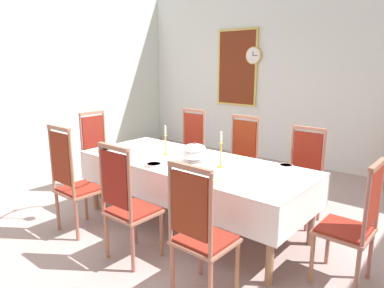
# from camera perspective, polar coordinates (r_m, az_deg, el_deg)

# --- Properties ---
(ground) EXTENTS (7.50, 6.23, 0.04)m
(ground) POSITION_cam_1_polar(r_m,az_deg,el_deg) (4.27, 0.66, -12.75)
(ground) COLOR #A78D89
(back_wall) EXTENTS (7.50, 0.08, 3.30)m
(back_wall) POSITION_cam_1_polar(r_m,az_deg,el_deg) (6.60, 18.76, 10.70)
(back_wall) COLOR silver
(back_wall) RESTS_ON ground
(left_wall) EXTENTS (0.08, 6.23, 3.30)m
(left_wall) POSITION_cam_1_polar(r_m,az_deg,el_deg) (6.90, -24.77, 10.28)
(left_wall) COLOR silver
(left_wall) RESTS_ON ground
(dining_table) EXTENTS (2.67, 1.08, 0.76)m
(dining_table) POSITION_cam_1_polar(r_m,az_deg,el_deg) (3.95, -0.11, -3.79)
(dining_table) COLOR #B16F52
(dining_table) RESTS_ON ground
(tablecloth) EXTENTS (2.69, 1.10, 0.35)m
(tablecloth) POSITION_cam_1_polar(r_m,az_deg,el_deg) (3.95, -0.11, -3.95)
(tablecloth) COLOR white
(tablecloth) RESTS_ON dining_table
(chair_south_a) EXTENTS (0.44, 0.42, 1.21)m
(chair_south_a) POSITION_cam_1_polar(r_m,az_deg,el_deg) (4.02, -18.71, -5.60)
(chair_south_a) COLOR #AF684B
(chair_south_a) RESTS_ON ground
(chair_north_a) EXTENTS (0.44, 0.42, 1.17)m
(chair_north_a) POSITION_cam_1_polar(r_m,az_deg,el_deg) (5.22, -0.60, -0.85)
(chair_north_a) COLOR #A96D4F
(chair_north_a) RESTS_ON ground
(chair_south_b) EXTENTS (0.44, 0.42, 1.14)m
(chair_south_b) POSITION_cam_1_polar(r_m,az_deg,el_deg) (3.34, -10.50, -9.35)
(chair_south_b) COLOR #9F6552
(chair_south_b) RESTS_ON ground
(chair_north_b) EXTENTS (0.44, 0.42, 1.16)m
(chair_north_b) POSITION_cam_1_polar(r_m,az_deg,el_deg) (4.70, 7.67, -2.57)
(chair_north_b) COLOR #A36057
(chair_north_b) RESTS_ON ground
(chair_south_c) EXTENTS (0.44, 0.42, 1.13)m
(chair_south_c) POSITION_cam_1_polar(r_m,az_deg,el_deg) (2.78, 1.30, -13.99)
(chair_south_c) COLOR #AE6558
(chair_south_c) RESTS_ON ground
(chair_north_c) EXTENTS (0.44, 0.42, 1.11)m
(chair_north_c) POSITION_cam_1_polar(r_m,az_deg,el_deg) (4.32, 17.37, -4.69)
(chair_north_c) COLOR #9F5F5C
(chair_north_c) RESTS_ON ground
(chair_head_west) EXTENTS (0.42, 0.44, 1.16)m
(chair_head_west) POSITION_cam_1_polar(r_m,az_deg,el_deg) (5.24, -14.84, -1.29)
(chair_head_west) COLOR #9D724F
(chair_head_west) RESTS_ON ground
(chair_head_east) EXTENTS (0.42, 0.44, 1.09)m
(chair_head_east) POSITION_cam_1_polar(r_m,az_deg,el_deg) (3.23, 24.72, -11.50)
(chair_head_east) COLOR #AC7350
(chair_head_east) RESTS_ON ground
(soup_tureen) EXTENTS (0.28, 0.28, 0.22)m
(soup_tureen) POSITION_cam_1_polar(r_m,az_deg,el_deg) (3.87, 0.38, -1.34)
(soup_tureen) COLOR white
(soup_tureen) RESTS_ON tablecloth
(candlestick_west) EXTENTS (0.07, 0.07, 0.36)m
(candlestick_west) POSITION_cam_1_polar(r_m,az_deg,el_deg) (4.15, -4.33, 0.13)
(candlestick_west) COLOR gold
(candlestick_west) RESTS_ON tablecloth
(candlestick_east) EXTENTS (0.07, 0.07, 0.38)m
(candlestick_east) POSITION_cam_1_polar(r_m,az_deg,el_deg) (3.65, 4.69, -1.47)
(candlestick_east) COLOR gold
(candlestick_east) RESTS_ON tablecloth
(bowl_near_left) EXTENTS (0.17, 0.17, 0.03)m
(bowl_near_left) POSITION_cam_1_polar(r_m,az_deg,el_deg) (3.73, -6.21, -3.38)
(bowl_near_left) COLOR white
(bowl_near_left) RESTS_ON tablecloth
(bowl_near_right) EXTENTS (0.16, 0.16, 0.03)m
(bowl_near_right) POSITION_cam_1_polar(r_m,az_deg,el_deg) (3.33, 2.32, -5.34)
(bowl_near_right) COLOR white
(bowl_near_right) RESTS_ON tablecloth
(bowl_far_left) EXTENTS (0.16, 0.16, 0.03)m
(bowl_far_left) POSITION_cam_1_polar(r_m,az_deg,el_deg) (4.47, -14.02, -0.97)
(bowl_far_left) COLOR white
(bowl_far_left) RESTS_ON tablecloth
(bowl_far_right) EXTENTS (0.15, 0.15, 0.03)m
(bowl_far_right) POSITION_cam_1_polar(r_m,az_deg,el_deg) (3.79, 15.00, -3.47)
(bowl_far_right) COLOR white
(bowl_far_right) RESTS_ON tablecloth
(spoon_primary) EXTENTS (0.05, 0.18, 0.01)m
(spoon_primary) POSITION_cam_1_polar(r_m,az_deg,el_deg) (3.82, -7.08, -3.20)
(spoon_primary) COLOR gold
(spoon_primary) RESTS_ON tablecloth
(spoon_secondary) EXTENTS (0.04, 0.18, 0.01)m
(spoon_secondary) POSITION_cam_1_polar(r_m,az_deg,el_deg) (3.29, 4.20, -5.86)
(spoon_secondary) COLOR gold
(spoon_secondary) RESTS_ON tablecloth
(mounted_clock) EXTENTS (0.33, 0.06, 0.33)m
(mounted_clock) POSITION_cam_1_polar(r_m,az_deg,el_deg) (7.03, 9.99, 13.95)
(mounted_clock) COLOR #D1B251
(framed_painting) EXTENTS (0.91, 0.05, 1.50)m
(framed_painting) POSITION_cam_1_polar(r_m,az_deg,el_deg) (7.23, 7.31, 12.15)
(framed_painting) COLOR #D1B251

